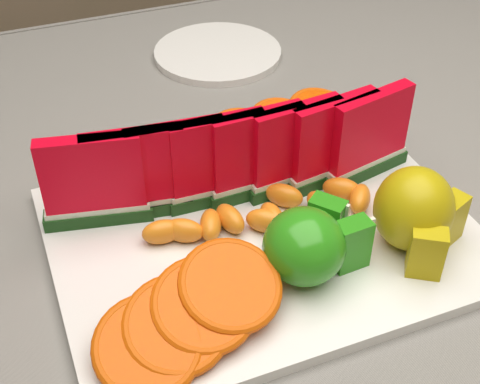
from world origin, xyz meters
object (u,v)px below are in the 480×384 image
object	(u,v)px
apple_cluster	(310,244)
pear_cluster	(417,212)
platter	(264,236)
side_plate	(218,53)

from	to	relation	value
apple_cluster	pear_cluster	size ratio (longest dim) A/B	1.13
platter	pear_cluster	distance (m)	0.15
pear_cluster	platter	bearing A→B (deg)	152.05
platter	side_plate	distance (m)	0.39
platter	side_plate	bearing A→B (deg)	76.36
apple_cluster	side_plate	size ratio (longest dim) A/B	0.56
platter	side_plate	world-z (taller)	platter
pear_cluster	side_plate	xyz separation A→B (m)	(-0.03, 0.44, -0.05)
pear_cluster	side_plate	world-z (taller)	pear_cluster
side_plate	pear_cluster	bearing A→B (deg)	-85.92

